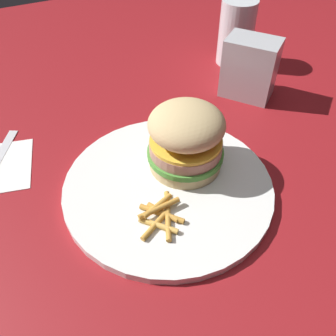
{
  "coord_description": "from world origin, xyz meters",
  "views": [
    {
      "loc": [
        -0.29,
        0.17,
        0.38
      ],
      "look_at": [
        0.02,
        0.02,
        0.04
      ],
      "focal_mm": 38.5,
      "sensor_mm": 36.0,
      "label": 1
    }
  ],
  "objects_px": {
    "sandwich": "(186,138)",
    "napkin_dispenser": "(250,68)",
    "plate": "(168,186)",
    "drink_glass": "(236,37)",
    "fries_pile": "(161,215)"
  },
  "relations": [
    {
      "from": "plate",
      "to": "napkin_dispenser",
      "type": "distance_m",
      "value": 0.28
    },
    {
      "from": "plate",
      "to": "sandwich",
      "type": "distance_m",
      "value": 0.07
    },
    {
      "from": "fries_pile",
      "to": "drink_glass",
      "type": "bearing_deg",
      "value": -44.78
    },
    {
      "from": "sandwich",
      "to": "drink_glass",
      "type": "xyz_separation_m",
      "value": [
        0.24,
        -0.24,
        -0.01
      ]
    },
    {
      "from": "plate",
      "to": "napkin_dispenser",
      "type": "bearing_deg",
      "value": -56.94
    },
    {
      "from": "plate",
      "to": "fries_pile",
      "type": "bearing_deg",
      "value": 145.58
    },
    {
      "from": "plate",
      "to": "drink_glass",
      "type": "relative_size",
      "value": 2.29
    },
    {
      "from": "fries_pile",
      "to": "napkin_dispenser",
      "type": "bearing_deg",
      "value": -53.06
    },
    {
      "from": "fries_pile",
      "to": "napkin_dispenser",
      "type": "xyz_separation_m",
      "value": [
        0.2,
        -0.27,
        0.04
      ]
    },
    {
      "from": "plate",
      "to": "napkin_dispenser",
      "type": "height_order",
      "value": "napkin_dispenser"
    },
    {
      "from": "drink_glass",
      "to": "plate",
      "type": "bearing_deg",
      "value": 133.64
    },
    {
      "from": "fries_pile",
      "to": "drink_glass",
      "type": "relative_size",
      "value": 0.57
    },
    {
      "from": "plate",
      "to": "napkin_dispenser",
      "type": "xyz_separation_m",
      "value": [
        0.15,
        -0.23,
        0.05
      ]
    },
    {
      "from": "sandwich",
      "to": "napkin_dispenser",
      "type": "relative_size",
      "value": 1.02
    },
    {
      "from": "plate",
      "to": "drink_glass",
      "type": "distance_m",
      "value": 0.39
    }
  ]
}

